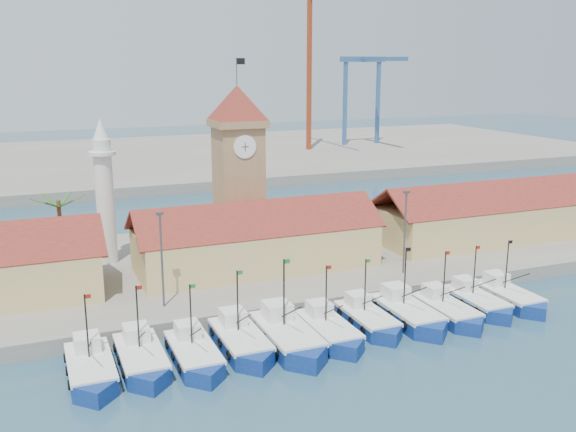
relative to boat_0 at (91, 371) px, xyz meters
name	(u,v)px	position (x,y,z in m)	size (l,w,h in m)	color
ground	(336,352)	(19.53, -2.82, -0.72)	(400.00, 400.00, 0.00)	#1E3F51
quay	(245,263)	(19.53, 21.18, 0.03)	(140.00, 32.00, 1.50)	gray
terminal	(131,160)	(19.53, 107.18, 0.28)	(240.00, 80.00, 2.00)	gray
boat_0	(91,371)	(0.00, 0.00, 0.00)	(3.37, 9.23, 6.98)	navy
boat_1	(142,360)	(3.91, 0.32, 0.01)	(3.40, 9.31, 7.05)	navy
boat_2	(195,356)	(7.99, -0.49, -0.01)	(3.31, 9.08, 6.87)	navy
boat_3	(242,343)	(12.22, 0.35, 0.03)	(3.49, 9.56, 7.23)	navy
boat_4	(288,338)	(16.13, -0.46, 0.11)	(3.86, 10.58, 8.01)	navy
boat_5	(330,332)	(20.09, -0.40, -0.01)	(3.34, 9.16, 6.93)	navy
boat_6	(368,321)	(24.49, 0.58, -0.03)	(3.23, 8.85, 6.70)	navy
boat_7	(409,315)	(28.52, 0.19, 0.05)	(3.60, 9.86, 7.46)	navy
boat_8	(448,312)	(32.47, -0.38, -0.02)	(3.29, 9.00, 6.81)	navy
boat_9	(478,303)	(36.60, 0.43, -0.03)	(3.22, 8.82, 6.67)	navy
boat_10	(510,298)	(40.47, 0.31, -0.01)	(3.30, 9.05, 6.85)	navy
hall_center	(256,245)	(19.53, 17.18, 3.26)	(27.04, 10.13, 7.61)	tan
hall_right	(490,219)	(51.53, 17.18, 3.26)	(31.20, 10.13, 7.61)	tan
clock_tower	(238,166)	(19.53, 23.17, 11.24)	(5.80, 5.80, 22.70)	#9F7F51
minaret	(105,191)	(4.53, 25.18, 9.01)	(3.00, 3.00, 16.30)	silver
palm_tree	(61,230)	(-0.47, 23.18, 5.52)	(5.60, 5.03, 8.39)	brown
lamp_posts	(288,241)	(20.03, 9.18, 5.75)	(80.70, 0.25, 9.03)	#3F3F44
crane_red_right	(312,47)	(63.75, 100.77, 26.68)	(1.00, 33.37, 45.68)	maroon
gantry	(368,77)	(81.53, 103.83, 19.32)	(13.00, 22.00, 23.20)	#305D93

